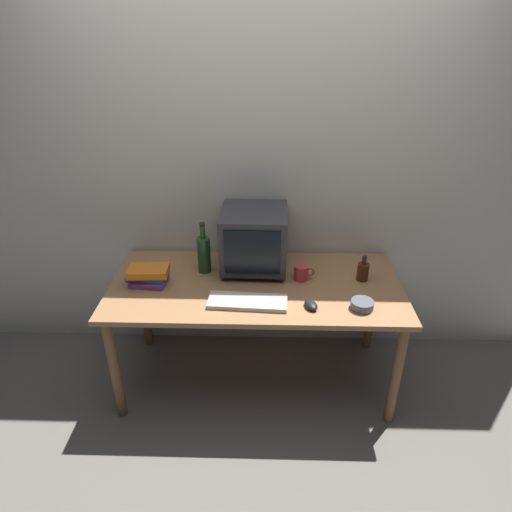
# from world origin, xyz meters

# --- Properties ---
(ground_plane) EXTENTS (6.00, 6.00, 0.00)m
(ground_plane) POSITION_xyz_m (0.00, 0.00, 0.00)
(ground_plane) COLOR slate
(back_wall) EXTENTS (4.00, 0.08, 2.50)m
(back_wall) POSITION_xyz_m (0.00, 0.45, 1.25)
(back_wall) COLOR silver
(back_wall) RESTS_ON ground
(desk) EXTENTS (1.67, 0.77, 0.71)m
(desk) POSITION_xyz_m (0.00, 0.00, 0.63)
(desk) COLOR #9E7047
(desk) RESTS_ON ground
(crt_monitor) EXTENTS (0.39, 0.40, 0.37)m
(crt_monitor) POSITION_xyz_m (-0.02, 0.19, 0.90)
(crt_monitor) COLOR #333338
(crt_monitor) RESTS_ON desk
(keyboard) EXTENTS (0.43, 0.17, 0.02)m
(keyboard) POSITION_xyz_m (-0.04, -0.20, 0.72)
(keyboard) COLOR beige
(keyboard) RESTS_ON desk
(computer_mouse) EXTENTS (0.09, 0.11, 0.04)m
(computer_mouse) POSITION_xyz_m (0.29, -0.23, 0.73)
(computer_mouse) COLOR black
(computer_mouse) RESTS_ON desk
(bottle_tall) EXTENTS (0.08, 0.08, 0.32)m
(bottle_tall) POSITION_xyz_m (-0.31, 0.14, 0.83)
(bottle_tall) COLOR #1E4C23
(bottle_tall) RESTS_ON desk
(bottle_short) EXTENTS (0.07, 0.07, 0.16)m
(bottle_short) POSITION_xyz_m (0.62, 0.06, 0.77)
(bottle_short) COLOR #472314
(bottle_short) RESTS_ON desk
(book_stack) EXTENTS (0.24, 0.16, 0.10)m
(book_stack) POSITION_xyz_m (-0.61, -0.01, 0.76)
(book_stack) COLOR #843893
(book_stack) RESTS_ON desk
(mug) EXTENTS (0.12, 0.08, 0.09)m
(mug) POSITION_xyz_m (0.26, 0.06, 0.75)
(mug) COLOR #CC383D
(mug) RESTS_ON desk
(cd_spindle) EXTENTS (0.12, 0.12, 0.04)m
(cd_spindle) POSITION_xyz_m (0.56, -0.23, 0.73)
(cd_spindle) COLOR #595B66
(cd_spindle) RESTS_ON desk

